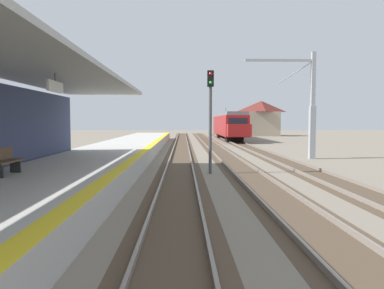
{
  "coord_description": "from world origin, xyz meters",
  "views": [
    {
      "loc": [
        2.1,
        -0.35,
        2.65
      ],
      "look_at": [
        2.31,
        8.31,
        2.1
      ],
      "focal_mm": 33.96,
      "sensor_mm": 36.0,
      "label": 1
    }
  ],
  "objects_px": {
    "approaching_train": "(229,125)",
    "rail_signal_post": "(210,111)",
    "catenary_pylon_far_side": "(308,108)",
    "platform_bench": "(5,161)",
    "distant_trackside_house": "(261,118)"
  },
  "relations": [
    {
      "from": "platform_bench",
      "to": "distant_trackside_house",
      "type": "bearing_deg",
      "value": 69.7
    },
    {
      "from": "rail_signal_post",
      "to": "platform_bench",
      "type": "bearing_deg",
      "value": -138.18
    },
    {
      "from": "distant_trackside_house",
      "to": "approaching_train",
      "type": "bearing_deg",
      "value": -118.51
    },
    {
      "from": "rail_signal_post",
      "to": "distant_trackside_house",
      "type": "relative_size",
      "value": 0.79
    },
    {
      "from": "catenary_pylon_far_side",
      "to": "platform_bench",
      "type": "bearing_deg",
      "value": -137.33
    },
    {
      "from": "approaching_train",
      "to": "rail_signal_post",
      "type": "xyz_separation_m",
      "value": [
        -5.23,
        -33.82,
        1.02
      ]
    },
    {
      "from": "rail_signal_post",
      "to": "approaching_train",
      "type": "bearing_deg",
      "value": 81.21
    },
    {
      "from": "rail_signal_post",
      "to": "catenary_pylon_far_side",
      "type": "distance_m",
      "value": 10.25
    },
    {
      "from": "catenary_pylon_far_side",
      "to": "platform_bench",
      "type": "relative_size",
      "value": 4.69
    },
    {
      "from": "platform_bench",
      "to": "distant_trackside_house",
      "type": "relative_size",
      "value": 0.24
    },
    {
      "from": "approaching_train",
      "to": "catenary_pylon_far_side",
      "type": "height_order",
      "value": "catenary_pylon_far_side"
    },
    {
      "from": "approaching_train",
      "to": "distant_trackside_house",
      "type": "bearing_deg",
      "value": 61.49
    },
    {
      "from": "rail_signal_post",
      "to": "platform_bench",
      "type": "xyz_separation_m",
      "value": [
        -7.21,
        -6.45,
        -1.82
      ]
    },
    {
      "from": "platform_bench",
      "to": "distant_trackside_house",
      "type": "xyz_separation_m",
      "value": [
        20.15,
        54.49,
        1.96
      ]
    },
    {
      "from": "approaching_train",
      "to": "distant_trackside_house",
      "type": "relative_size",
      "value": 2.97
    }
  ]
}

